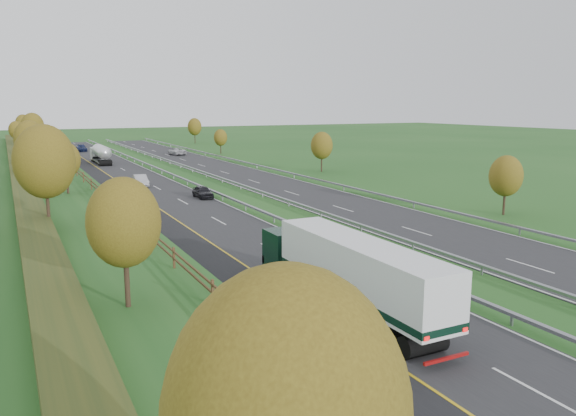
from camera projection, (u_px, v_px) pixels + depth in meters
name	position (u px, v px, depth m)	size (l,w,h in m)	color
ground	(215.00, 189.00, 74.08)	(400.00, 400.00, 0.00)	#1F4D1B
near_carriageway	(146.00, 188.00, 74.92)	(10.50, 200.00, 0.04)	#242427
far_carriageway	(259.00, 180.00, 82.22)	(10.50, 200.00, 0.04)	#242427
hard_shoulder	(117.00, 189.00, 73.26)	(3.00, 200.00, 0.04)	black
lane_markings	(193.00, 184.00, 77.64)	(26.75, 200.00, 0.01)	silver
embankment_left	(39.00, 187.00, 68.99)	(12.00, 200.00, 2.00)	#1F4D1B
hedge_left	(20.00, 175.00, 67.82)	(2.20, 180.00, 1.10)	#2D3C18
fence_left	(78.00, 171.00, 70.31)	(0.12, 189.06, 1.20)	#422B19
median_barrier_near	(187.00, 181.00, 77.34)	(0.32, 200.00, 0.71)	gray
median_barrier_far	(222.00, 178.00, 79.59)	(0.32, 200.00, 0.71)	gray
outer_barrier_far	(294.00, 174.00, 84.68)	(0.32, 200.00, 0.71)	gray
trees_left	(41.00, 145.00, 65.21)	(6.64, 164.30, 7.66)	#2D2116
trees_far	(261.00, 138.00, 112.98)	(8.45, 118.60, 7.12)	#2D2116
box_lorry	(347.00, 269.00, 29.98)	(2.58, 16.28, 4.06)	black
road_tanker	(101.00, 154.00, 104.97)	(2.40, 11.22, 3.46)	silver
car_dark_near	(203.00, 192.00, 66.51)	(1.69, 4.19, 1.43)	black
car_silver_mid	(140.00, 181.00, 75.80)	(1.64, 4.71, 1.55)	#A4A4A9
car_small_far	(81.00, 148.00, 131.65)	(2.24, 5.50, 1.60)	#162045
car_oncoming	(177.00, 151.00, 122.61)	(2.62, 5.67, 1.58)	silver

